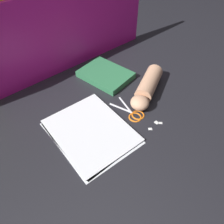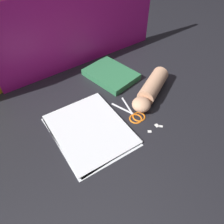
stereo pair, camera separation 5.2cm
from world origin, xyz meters
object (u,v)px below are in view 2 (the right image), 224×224
(hand_forearm, at_px, (151,90))
(paper_stack, at_px, (90,130))
(book_closed, at_px, (111,74))
(scissors, at_px, (134,114))

(hand_forearm, bearing_deg, paper_stack, -175.08)
(paper_stack, distance_m, book_closed, 0.36)
(book_closed, bearing_deg, hand_forearm, -71.71)
(scissors, xyz_separation_m, hand_forearm, (0.14, 0.06, 0.03))
(scissors, bearing_deg, paper_stack, 172.43)
(paper_stack, height_order, book_closed, book_closed)
(paper_stack, relative_size, book_closed, 1.26)
(book_closed, xyz_separation_m, scissors, (-0.06, -0.28, -0.01))
(paper_stack, bearing_deg, scissors, -7.57)
(scissors, height_order, hand_forearm, hand_forearm)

